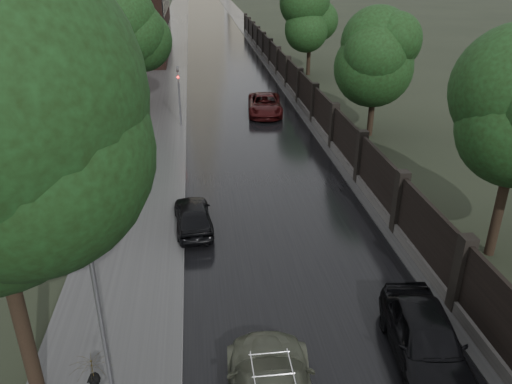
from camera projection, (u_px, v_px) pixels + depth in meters
name	position (u px, v px, depth m)	size (l,w,h in m)	color
fence_right	(294.00, 84.00, 39.72)	(0.45, 75.72, 2.70)	#383533
tree_left_far	(124.00, 35.00, 34.73)	(4.25, 4.25, 7.39)	black
tree_right_b	(377.00, 55.00, 29.37)	(4.08, 4.08, 7.01)	black
tree_right_c	(310.00, 20.00, 45.53)	(4.08, 4.08, 7.01)	black
lamp_post	(106.00, 350.00, 10.53)	(0.25, 0.12, 5.11)	#59595E
traffic_light	(179.00, 92.00, 31.86)	(0.16, 0.32, 4.00)	#59595E
hatchback_left	(193.00, 215.00, 20.38)	(1.47, 3.66, 1.25)	black
car_right_near	(426.00, 339.00, 13.59)	(1.81, 4.51, 1.54)	black
car_right_far	(265.00, 105.00, 35.39)	(2.31, 5.01, 1.39)	black
pedestrian_umbrella	(93.00, 374.00, 11.00)	(1.21, 1.22, 2.55)	black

